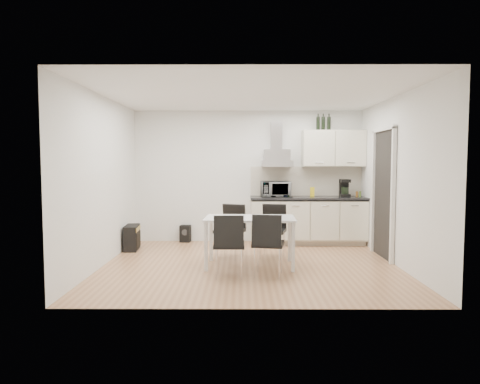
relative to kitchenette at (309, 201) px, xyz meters
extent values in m
plane|color=tan|center=(-1.18, -1.73, -0.83)|extent=(4.50, 4.50, 0.00)
cube|color=silver|center=(-1.18, 0.27, 0.47)|extent=(4.50, 0.10, 2.60)
cube|color=silver|center=(-1.18, -3.73, 0.47)|extent=(4.50, 0.10, 2.60)
cube|color=silver|center=(-3.43, -1.73, 0.47)|extent=(0.10, 4.00, 2.60)
cube|color=silver|center=(1.07, -1.73, 0.47)|extent=(0.10, 4.00, 2.60)
plane|color=white|center=(-1.18, -1.73, 1.77)|extent=(4.50, 4.50, 0.00)
cube|color=white|center=(1.03, -1.18, 0.22)|extent=(0.08, 1.04, 2.10)
cube|color=beige|center=(-0.03, 0.01, -0.78)|extent=(2.16, 0.52, 0.10)
cube|color=beige|center=(-0.03, -0.03, -0.35)|extent=(2.20, 0.60, 0.76)
cube|color=black|center=(-0.03, -0.04, 0.07)|extent=(2.22, 0.64, 0.04)
cube|color=beige|center=(-0.03, 0.25, 0.38)|extent=(2.20, 0.02, 0.58)
cube|color=beige|center=(0.47, 0.09, 1.02)|extent=(1.20, 0.35, 0.70)
cube|color=silver|center=(-0.63, 0.05, 0.82)|extent=(0.60, 0.46, 0.30)
cube|color=silver|center=(-0.63, 0.16, 1.27)|extent=(0.22, 0.20, 0.55)
imported|color=silver|center=(-0.66, -0.05, 0.27)|extent=(0.57, 0.35, 0.37)
cube|color=yellow|center=(0.07, 0.07, 0.18)|extent=(0.08, 0.04, 0.18)
cylinder|color=brown|center=(0.90, -0.08, 0.14)|extent=(0.04, 0.04, 0.11)
cylinder|color=#4C6626|center=(0.96, -0.08, 0.14)|extent=(0.04, 0.04, 0.11)
cylinder|color=black|center=(0.17, 0.09, 1.53)|extent=(0.07, 0.07, 0.32)
cylinder|color=black|center=(0.27, 0.09, 1.53)|extent=(0.07, 0.07, 0.32)
cylinder|color=black|center=(0.38, 0.09, 1.53)|extent=(0.07, 0.07, 0.32)
cube|color=white|center=(-1.18, -1.80, -0.10)|extent=(1.39, 0.83, 0.03)
cube|color=white|center=(-1.83, -2.12, -0.47)|extent=(0.05, 0.05, 0.72)
cube|color=white|center=(-0.57, -2.16, -0.47)|extent=(0.05, 0.05, 0.72)
cube|color=white|center=(-1.80, -1.44, -0.47)|extent=(0.05, 0.05, 0.72)
cube|color=white|center=(-0.54, -1.49, -0.47)|extent=(0.05, 0.05, 0.72)
cube|color=black|center=(-3.30, -0.60, -0.61)|extent=(0.27, 0.55, 0.45)
cube|color=gold|center=(-3.18, -0.60, -0.45)|extent=(0.05, 0.48, 0.07)
cube|color=black|center=(-2.43, 0.17, -0.66)|extent=(0.22, 0.20, 0.33)
camera|label=1|loc=(-1.30, -8.25, 0.76)|focal=32.00mm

